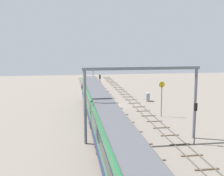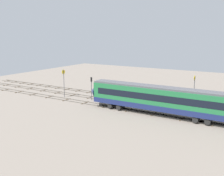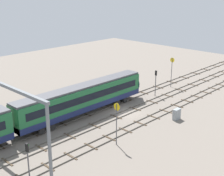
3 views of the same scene
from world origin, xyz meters
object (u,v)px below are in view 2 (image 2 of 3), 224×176
(speed_sign_near_foreground, at_px, (64,80))
(signal_light_trackside_approach, at_px, (91,85))
(speed_sign_mid_trackside, at_px, (194,85))
(relay_cabinet, at_px, (139,92))

(speed_sign_near_foreground, bearing_deg, signal_light_trackside_approach, -171.69)
(speed_sign_mid_trackside, height_order, signal_light_trackside_approach, speed_sign_mid_trackside)
(speed_sign_near_foreground, height_order, speed_sign_mid_trackside, speed_sign_near_foreground)
(speed_sign_near_foreground, bearing_deg, relay_cabinet, -143.18)
(speed_sign_near_foreground, height_order, signal_light_trackside_approach, speed_sign_near_foreground)
(speed_sign_near_foreground, relative_size, speed_sign_mid_trackside, 1.06)
(speed_sign_near_foreground, distance_m, speed_sign_mid_trackside, 27.02)
(speed_sign_near_foreground, xyz_separation_m, relay_cabinet, (-13.27, -9.93, -3.03))
(speed_sign_near_foreground, xyz_separation_m, speed_sign_mid_trackside, (-25.54, -8.82, -0.18))
(speed_sign_mid_trackside, distance_m, relay_cabinet, 12.65)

